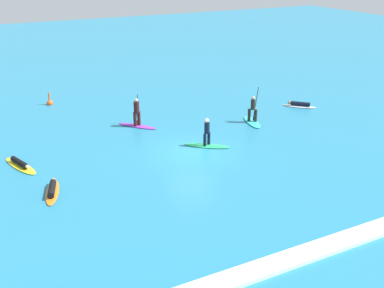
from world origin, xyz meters
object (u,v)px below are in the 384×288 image
Objects in this scene: surfer_on_white_board at (299,105)px; surfer_on_teal_board at (252,117)px; surfer_on_purple_board at (137,118)px; surfer_on_yellow_board at (20,164)px; marker_buoy at (50,103)px; surfer_on_green_board at (207,139)px; surfer_on_orange_board at (52,190)px.

surfer_on_white_board is 0.82× the size of surfer_on_teal_board.
surfer_on_teal_board is (7.13, -2.80, -0.19)m from surfer_on_purple_board.
surfer_on_yellow_board is at bearing 49.27° from surfer_on_white_board.
surfer_on_teal_board is (14.91, 0.18, 0.28)m from surfer_on_yellow_board.
surfer_on_white_board is 18.61m from marker_buoy.
surfer_on_purple_board is at bearing -25.92° from surfer_on_green_board.
surfer_on_purple_board reaches higher than marker_buoy.
surfer_on_teal_board is (4.72, 2.25, -0.03)m from surfer_on_green_board.
surfer_on_green_board is 5.23m from surfer_on_teal_board.
marker_buoy is at bearing 141.93° from surfer_on_yellow_board.
surfer_on_yellow_board is at bearing 71.47° from surfer_on_purple_board.
surfer_on_white_board is 10.39m from surfer_on_green_board.
surfer_on_orange_board is (0.91, -3.75, 0.02)m from surfer_on_yellow_board.
surfer_on_teal_board reaches higher than marker_buoy.
surfer_on_teal_board reaches higher than surfer_on_yellow_board.
surfer_on_green_board is 2.39× the size of marker_buoy.
surfer_on_purple_board is 0.93× the size of surfer_on_orange_board.
surfer_on_white_board is at bearing 75.37° from surfer_on_yellow_board.
surfer_on_teal_board is (-5.04, -1.29, 0.26)m from surfer_on_white_board.
surfer_on_purple_board reaches higher than surfer_on_orange_board.
marker_buoy is at bearing -23.87° from surfer_on_green_board.
surfer_on_yellow_board is 2.90× the size of marker_buoy.
surfer_on_yellow_board is at bearing -109.26° from marker_buoy.
surfer_on_white_board is at bearing -58.57° from surfer_on_orange_board.
surfer_on_orange_board is at bearing 48.77° from surfer_on_green_board.
surfer_on_white_board is (19.04, 5.21, -0.00)m from surfer_on_orange_board.
surfer_on_yellow_board is 1.13× the size of surfer_on_orange_board.
surfer_on_teal_board is at bearing 71.86° from surfer_on_yellow_board.
surfer_on_purple_board is 5.60m from surfer_on_green_board.
surfer_on_teal_board is at bearing -42.35° from marker_buoy.
marker_buoy is (-4.13, 7.46, -0.43)m from surfer_on_purple_board.
surfer_on_white_board is at bearing -28.84° from marker_buoy.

